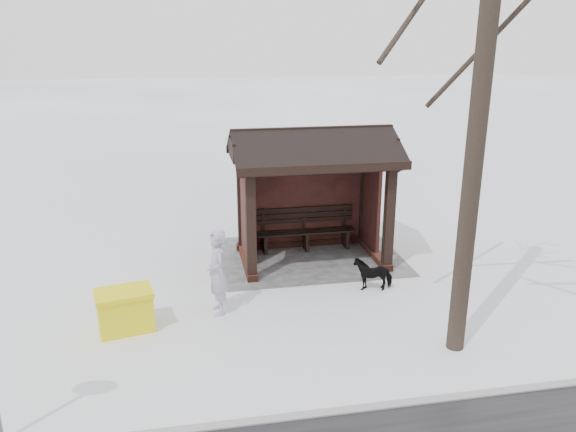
# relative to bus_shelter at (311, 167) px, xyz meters

# --- Properties ---
(ground) EXTENTS (120.00, 120.00, 0.00)m
(ground) POSITION_rel_bus_shelter_xyz_m (0.00, 0.16, -2.17)
(ground) COLOR white
(ground) RESTS_ON ground
(kerb) EXTENTS (120.00, 0.15, 0.06)m
(kerb) POSITION_rel_bus_shelter_xyz_m (0.00, 5.66, -2.16)
(kerb) COLOR gray
(kerb) RESTS_ON ground
(trampled_patch) EXTENTS (4.20, 3.20, 0.02)m
(trampled_patch) POSITION_rel_bus_shelter_xyz_m (0.00, -0.04, -2.16)
(trampled_patch) COLOR gray
(trampled_patch) RESTS_ON ground
(bus_shelter) EXTENTS (3.60, 2.40, 3.09)m
(bus_shelter) POSITION_rel_bus_shelter_xyz_m (0.00, 0.00, 0.00)
(bus_shelter) COLOR #3D1D16
(bus_shelter) RESTS_ON ground
(pedestrian) EXTENTS (0.49, 0.65, 1.63)m
(pedestrian) POSITION_rel_bus_shelter_xyz_m (2.30, 2.39, -1.35)
(pedestrian) COLOR #A29AB4
(pedestrian) RESTS_ON ground
(dog) EXTENTS (0.81, 0.45, 0.65)m
(dog) POSITION_rel_bus_shelter_xyz_m (-0.90, 1.89, -1.84)
(dog) COLOR black
(dog) RESTS_ON ground
(grit_bin) EXTENTS (1.09, 0.85, 0.75)m
(grit_bin) POSITION_rel_bus_shelter_xyz_m (3.95, 2.73, -1.79)
(grit_bin) COLOR yellow
(grit_bin) RESTS_ON ground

